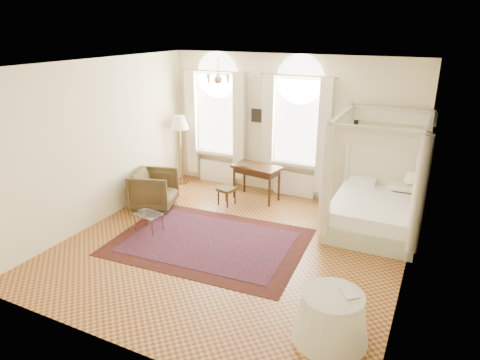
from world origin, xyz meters
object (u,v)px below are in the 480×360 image
object	(u,v)px
nightstand	(403,204)
coffee_table	(148,215)
writing_desk	(257,171)
armchair	(154,189)
floor_lamp	(180,126)
side_table	(331,317)
canopy_bed	(375,206)
stool	(227,190)

from	to	relation	value
nightstand	coffee_table	bearing A→B (deg)	-147.43
writing_desk	armchair	distance (m)	2.38
nightstand	floor_lamp	distance (m)	5.54
armchair	side_table	distance (m)	5.34
floor_lamp	armchair	bearing A→B (deg)	-79.31
nightstand	writing_desk	size ratio (longest dim) A/B	0.55
canopy_bed	side_table	size ratio (longest dim) A/B	2.32
stool	side_table	bearing A→B (deg)	-45.50
nightstand	stool	size ratio (longest dim) A/B	1.51
stool	armchair	size ratio (longest dim) A/B	0.46
coffee_table	floor_lamp	bearing A→B (deg)	109.35
floor_lamp	side_table	size ratio (longest dim) A/B	1.78
nightstand	writing_desk	world-z (taller)	writing_desk
canopy_bed	nightstand	bearing A→B (deg)	61.60
canopy_bed	floor_lamp	world-z (taller)	canopy_bed
canopy_bed	writing_desk	bearing A→B (deg)	170.86
writing_desk	stool	world-z (taller)	writing_desk
canopy_bed	armchair	distance (m)	4.75
writing_desk	floor_lamp	world-z (taller)	floor_lamp
floor_lamp	nightstand	bearing A→B (deg)	2.90
nightstand	side_table	distance (m)	4.38
side_table	stool	bearing A→B (deg)	134.50
coffee_table	floor_lamp	size ratio (longest dim) A/B	0.33
armchair	floor_lamp	world-z (taller)	floor_lamp
stool	side_table	distance (m)	4.71
canopy_bed	nightstand	xyz separation A→B (m)	(0.46, 0.85, -0.20)
canopy_bed	armchair	size ratio (longest dim) A/B	2.48
canopy_bed	nightstand	size ratio (longest dim) A/B	3.57
stool	floor_lamp	xyz separation A→B (m)	(-1.70, 0.74, 1.18)
canopy_bed	stool	xyz separation A→B (m)	(-3.24, -0.16, -0.18)
nightstand	armchair	world-z (taller)	armchair
armchair	side_table	world-z (taller)	armchair
floor_lamp	coffee_table	bearing A→B (deg)	-70.65
stool	coffee_table	size ratio (longest dim) A/B	0.74
writing_desk	coffee_table	bearing A→B (deg)	-117.13
writing_desk	floor_lamp	bearing A→B (deg)	176.48
floor_lamp	side_table	xyz separation A→B (m)	(5.00, -4.09, -1.19)
stool	nightstand	bearing A→B (deg)	15.26
nightstand	armchair	distance (m)	5.43
floor_lamp	writing_desk	bearing A→B (deg)	-3.52
nightstand	floor_lamp	xyz separation A→B (m)	(-5.40, -0.27, 1.20)
canopy_bed	nightstand	world-z (taller)	canopy_bed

